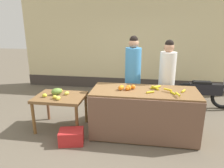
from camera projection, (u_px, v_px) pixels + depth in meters
name	position (u px, v px, depth m)	size (l,w,h in m)	color
ground_plane	(122.00, 132.00, 4.24)	(24.00, 24.00, 0.00)	#665B4C
market_wall_back	(133.00, 41.00, 6.58)	(7.17, 0.23, 3.16)	beige
fruit_stall_counter	(144.00, 113.00, 4.03)	(1.99, 0.85, 0.92)	brown
side_table_wooden	(60.00, 100.00, 4.25)	(0.99, 0.74, 0.71)	brown
banana_bunch_pile	(164.00, 90.00, 3.84)	(0.73, 0.62, 0.07)	gold
orange_pile	(126.00, 88.00, 3.93)	(0.32, 0.20, 0.09)	orange
mango_papaya_pile	(57.00, 93.00, 4.23)	(0.50, 0.55, 0.14)	yellow
vendor_woman_blue_shirt	(133.00, 79.00, 4.57)	(0.34, 0.34, 1.88)	#33333D
vendor_woman_white_shirt	(166.00, 82.00, 4.47)	(0.34, 0.34, 1.80)	#33333D
parked_motorcycle	(205.00, 93.00, 5.34)	(1.60, 0.18, 0.88)	black
produce_crate	(71.00, 137.00, 3.82)	(0.44, 0.32, 0.26)	red
produce_sack	(102.00, 107.00, 4.83)	(0.36, 0.30, 0.51)	tan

